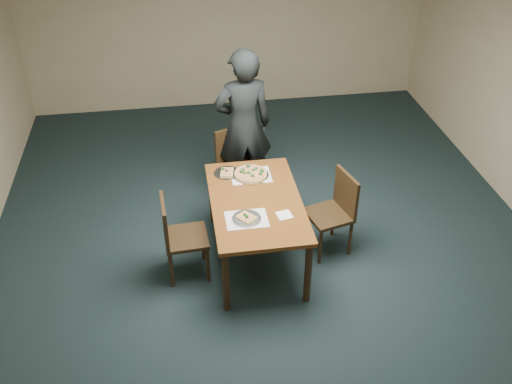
{
  "coord_description": "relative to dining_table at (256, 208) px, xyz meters",
  "views": [
    {
      "loc": [
        -0.86,
        -4.32,
        4.05
      ],
      "look_at": [
        -0.15,
        0.23,
        0.85
      ],
      "focal_mm": 40.0,
      "sensor_mm": 36.0,
      "label": 1
    }
  ],
  "objects": [
    {
      "name": "slice_plate_far",
      "position": [
        -0.23,
        0.53,
        0.1
      ],
      "size": [
        0.28,
        0.28,
        0.06
      ],
      "color": "silver",
      "rests_on": "dining_table"
    },
    {
      "name": "ground",
      "position": [
        0.15,
        -0.23,
        -0.66
      ],
      "size": [
        8.0,
        8.0,
        0.0
      ],
      "primitive_type": "plane",
      "color": "black",
      "rests_on": "ground"
    },
    {
      "name": "placemat_near",
      "position": [
        -0.14,
        -0.29,
        0.09
      ],
      "size": [
        0.4,
        0.3,
        0.0
      ],
      "primitive_type": "cube",
      "color": "white",
      "rests_on": "dining_table"
    },
    {
      "name": "chair_far",
      "position": [
        -0.06,
        1.13,
        -0.14
      ],
      "size": [
        0.55,
        0.55,
        0.91
      ],
      "rotation": [
        0.0,
        0.0,
        0.39
      ],
      "color": "black",
      "rests_on": "ground"
    },
    {
      "name": "slice_plate_near",
      "position": [
        -0.14,
        -0.29,
        0.11
      ],
      "size": [
        0.28,
        0.28,
        0.06
      ],
      "color": "silver",
      "rests_on": "dining_table"
    },
    {
      "name": "placemat_main",
      "position": [
        0.01,
        0.45,
        0.09
      ],
      "size": [
        0.42,
        0.32,
        0.0
      ],
      "primitive_type": "cube",
      "color": "white",
      "rests_on": "dining_table"
    },
    {
      "name": "pizza_pan",
      "position": [
        0.02,
        0.45,
        0.12
      ],
      "size": [
        0.38,
        0.38,
        0.07
      ],
      "color": "silver",
      "rests_on": "dining_table"
    },
    {
      "name": "chair_left",
      "position": [
        -0.8,
        -0.12,
        -0.14
      ],
      "size": [
        0.44,
        0.44,
        0.91
      ],
      "rotation": [
        0.0,
        0.0,
        1.63
      ],
      "color": "black",
      "rests_on": "ground"
    },
    {
      "name": "dining_table",
      "position": [
        0.0,
        0.0,
        0.0
      ],
      "size": [
        0.9,
        1.5,
        0.75
      ],
      "color": "#562D11",
      "rests_on": "ground"
    },
    {
      "name": "diner",
      "position": [
        0.04,
        1.22,
        0.27
      ],
      "size": [
        0.72,
        0.52,
        1.86
      ],
      "primitive_type": "imported",
      "rotation": [
        0.0,
        0.0,
        3.25
      ],
      "color": "black",
      "rests_on": "ground"
    },
    {
      "name": "chair_right",
      "position": [
        0.85,
        0.05,
        -0.14
      ],
      "size": [
        0.51,
        0.51,
        0.91
      ],
      "rotation": [
        0.0,
        0.0,
        -1.31
      ],
      "color": "black",
      "rests_on": "ground"
    },
    {
      "name": "room_shell",
      "position": [
        0.15,
        -0.23,
        1.08
      ],
      "size": [
        8.0,
        8.0,
        8.0
      ],
      "color": "tan",
      "rests_on": "ground"
    },
    {
      "name": "napkin",
      "position": [
        0.23,
        -0.29,
        0.09
      ],
      "size": [
        0.16,
        0.16,
        0.01
      ],
      "primitive_type": "cube",
      "rotation": [
        0.0,
        0.0,
        0.19
      ],
      "color": "white",
      "rests_on": "dining_table"
    }
  ]
}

